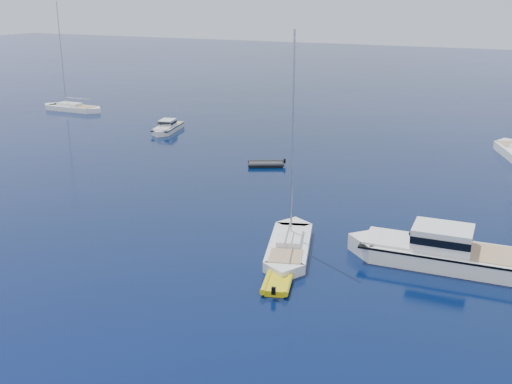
# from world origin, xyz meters

# --- Properties ---
(motor_cruiser_centre) EXTENTS (12.69, 4.55, 3.28)m
(motor_cruiser_centre) POSITION_xyz_m (11.91, 24.20, 0.00)
(motor_cruiser_centre) COLOR silver
(motor_cruiser_centre) RESTS_ON ground
(motor_cruiser_horizon) EXTENTS (3.97, 7.84, 1.97)m
(motor_cruiser_horizon) POSITION_xyz_m (-26.87, 50.43, 0.00)
(motor_cruiser_horizon) COLOR silver
(motor_cruiser_horizon) RESTS_ON ground
(sailboat_mid_r) EXTENTS (5.77, 10.80, 15.39)m
(sailboat_mid_r) POSITION_xyz_m (2.40, 21.75, 0.00)
(sailboat_mid_r) COLOR white
(sailboat_mid_r) RESTS_ON ground
(sailboat_far_l) EXTENTS (11.28, 3.15, 16.50)m
(sailboat_far_l) POSITION_xyz_m (-48.33, 56.70, 0.00)
(sailboat_far_l) COLOR white
(sailboat_far_l) RESTS_ON ground
(tender_yellow) EXTENTS (2.96, 4.12, 0.95)m
(tender_yellow) POSITION_xyz_m (3.82, 16.67, 0.00)
(tender_yellow) COLOR #D1BD0C
(tender_yellow) RESTS_ON ground
(tender_grey_far) EXTENTS (4.41, 3.64, 0.95)m
(tender_grey_far) POSITION_xyz_m (-8.41, 41.00, 0.00)
(tender_grey_far) COLOR black
(tender_grey_far) RESTS_ON ground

